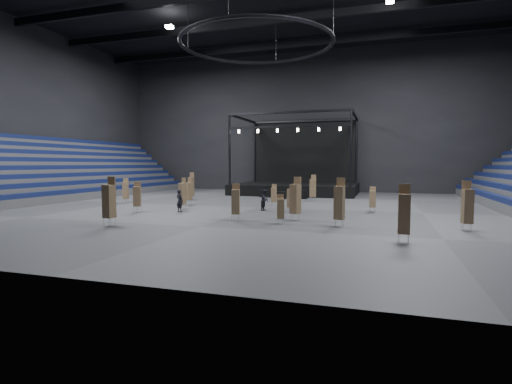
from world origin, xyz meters
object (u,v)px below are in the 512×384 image
(chair_stack_1, at_px, (182,193))
(chair_stack_4, at_px, (291,198))
(stage, at_px, (297,181))
(chair_stack_13, at_px, (313,187))
(chair_stack_10, at_px, (191,186))
(crew_member, at_px, (265,200))
(flight_case_left, at_px, (265,194))
(chair_stack_9, at_px, (109,200))
(chair_stack_0, at_px, (281,208))
(flight_case_right, at_px, (301,194))
(chair_stack_2, at_px, (236,201))
(chair_stack_11, at_px, (126,190))
(man_center, at_px, (180,201))
(chair_stack_8, at_px, (467,205))
(chair_stack_3, at_px, (373,199))
(chair_stack_15, at_px, (295,198))
(chair_stack_7, at_px, (188,191))
(chair_stack_6, at_px, (137,196))
(chair_stack_14, at_px, (339,202))
(flight_case_mid, at_px, (280,195))
(chair_stack_5, at_px, (274,194))
(chair_stack_12, at_px, (404,213))

(chair_stack_1, relative_size, chair_stack_4, 1.20)
(stage, xyz_separation_m, chair_stack_13, (3.46, -9.49, -0.14))
(chair_stack_10, xyz_separation_m, crew_member, (9.60, -6.83, -0.56))
(flight_case_left, relative_size, chair_stack_9, 0.41)
(chair_stack_0, height_order, chair_stack_9, chair_stack_9)
(flight_case_right, height_order, chair_stack_2, chair_stack_2)
(chair_stack_1, distance_m, chair_stack_13, 12.94)
(flight_case_left, distance_m, chair_stack_13, 6.48)
(chair_stack_11, height_order, crew_member, chair_stack_11)
(chair_stack_9, xyz_separation_m, man_center, (0.58, 7.16, -0.63))
(chair_stack_13, bearing_deg, chair_stack_8, -46.47)
(chair_stack_3, height_order, chair_stack_15, chair_stack_15)
(chair_stack_3, relative_size, chair_stack_9, 0.67)
(chair_stack_8, distance_m, chair_stack_9, 19.52)
(chair_stack_7, height_order, chair_stack_8, chair_stack_8)
(chair_stack_6, distance_m, chair_stack_8, 21.49)
(chair_stack_10, distance_m, chair_stack_13, 11.91)
(chair_stack_2, bearing_deg, flight_case_right, 72.08)
(chair_stack_7, bearing_deg, chair_stack_0, -19.13)
(chair_stack_9, bearing_deg, crew_member, 63.70)
(crew_member, bearing_deg, chair_stack_6, 122.36)
(flight_case_right, distance_m, chair_stack_4, 11.82)
(chair_stack_15, bearing_deg, chair_stack_7, 170.57)
(chair_stack_2, relative_size, chair_stack_14, 0.84)
(flight_case_left, bearing_deg, chair_stack_4, -65.84)
(stage, xyz_separation_m, chair_stack_10, (-8.29, -11.43, -0.08))
(flight_case_right, bearing_deg, chair_stack_3, -53.54)
(chair_stack_0, bearing_deg, chair_stack_1, 131.64)
(chair_stack_2, distance_m, chair_stack_14, 6.44)
(chair_stack_15, bearing_deg, chair_stack_9, -129.45)
(flight_case_right, relative_size, chair_stack_0, 0.76)
(flight_case_mid, height_order, chair_stack_8, chair_stack_8)
(chair_stack_4, relative_size, chair_stack_11, 0.91)
(chair_stack_1, xyz_separation_m, chair_stack_5, (6.25, 4.28, -0.27))
(chair_stack_4, xyz_separation_m, chair_stack_7, (-9.59, 2.56, 0.14))
(stage, xyz_separation_m, man_center, (-4.48, -20.83, -0.63))
(flight_case_mid, distance_m, chair_stack_2, 15.79)
(flight_case_right, relative_size, crew_member, 0.83)
(chair_stack_12, bearing_deg, chair_stack_9, 179.39)
(chair_stack_4, bearing_deg, stage, 119.91)
(chair_stack_12, bearing_deg, man_center, 154.23)
(chair_stack_4, relative_size, crew_member, 1.27)
(chair_stack_9, relative_size, chair_stack_11, 1.25)
(chair_stack_14, bearing_deg, chair_stack_10, 152.69)
(crew_member, bearing_deg, chair_stack_9, 156.77)
(chair_stack_13, height_order, crew_member, chair_stack_13)
(chair_stack_3, xyz_separation_m, chair_stack_9, (-14.14, -11.16, 0.44))
(chair_stack_4, height_order, chair_stack_9, chair_stack_9)
(chair_stack_9, bearing_deg, flight_case_mid, 82.78)
(chair_stack_4, bearing_deg, flight_case_mid, 127.67)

